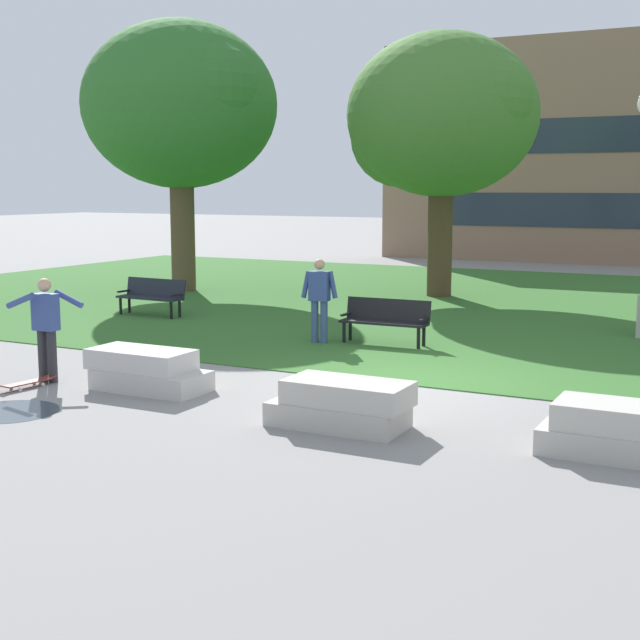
# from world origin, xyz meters

# --- Properties ---
(ground_plane) EXTENTS (140.00, 140.00, 0.00)m
(ground_plane) POSITION_xyz_m (0.00, 0.00, 0.00)
(ground_plane) COLOR gray
(grass_lawn) EXTENTS (40.00, 20.00, 0.02)m
(grass_lawn) POSITION_xyz_m (0.00, 10.00, 0.01)
(grass_lawn) COLOR #336628
(grass_lawn) RESTS_ON ground
(concrete_block_center) EXTENTS (1.92, 0.90, 0.64)m
(concrete_block_center) POSITION_xyz_m (-3.54, -2.15, 0.31)
(concrete_block_center) COLOR #BCB7B2
(concrete_block_center) RESTS_ON ground
(concrete_block_left) EXTENTS (1.88, 0.90, 0.64)m
(concrete_block_left) POSITION_xyz_m (0.16, -2.72, 0.31)
(concrete_block_left) COLOR #B2ADA3
(concrete_block_left) RESTS_ON ground
(concrete_block_right) EXTENTS (1.82, 0.90, 0.64)m
(concrete_block_right) POSITION_xyz_m (3.69, -2.38, 0.31)
(concrete_block_right) COLOR #B2ADA3
(concrete_block_right) RESTS_ON ground
(person_skateboarder) EXTENTS (1.07, 0.67, 1.71)m
(person_skateboarder) POSITION_xyz_m (-5.34, -2.44, 0.98)
(person_skateboarder) COLOR #28282D
(person_skateboarder) RESTS_ON ground
(skateboard) EXTENTS (0.33, 1.04, 0.14)m
(skateboard) POSITION_xyz_m (-5.32, -2.93, 0.09)
(skateboard) COLOR maroon
(skateboard) RESTS_ON ground
(puddle) EXTENTS (1.38, 1.38, 0.01)m
(puddle) POSITION_xyz_m (-4.41, -4.16, 0.00)
(puddle) COLOR #47515B
(puddle) RESTS_ON ground
(park_bench_near_left) EXTENTS (1.82, 0.59, 0.90)m
(park_bench_near_left) POSITION_xyz_m (-1.80, 3.31, 0.54)
(park_bench_near_left) COLOR black
(park_bench_near_left) RESTS_ON grass_lawn
(park_bench_near_right) EXTENTS (1.82, 0.60, 0.90)m
(park_bench_near_right) POSITION_xyz_m (-8.49, 4.34, 0.54)
(park_bench_near_right) COLOR #1E232D
(park_bench_near_right) RESTS_ON grass_lawn
(tree_far_left) EXTENTS (5.69, 5.42, 7.45)m
(tree_far_left) POSITION_xyz_m (-3.62, 11.35, 5.09)
(tree_far_left) COLOR #4C3823
(tree_far_left) RESTS_ON grass_lawn
(tree_far_right) EXTENTS (6.09, 5.80, 8.01)m
(tree_far_right) POSITION_xyz_m (-11.03, 9.07, 5.48)
(tree_far_right) COLOR brown
(tree_far_right) RESTS_ON grass_lawn
(person_bystander_near_lawn) EXTENTS (0.74, 0.30, 1.71)m
(person_bystander_near_lawn) POSITION_xyz_m (-3.04, 2.80, 0.98)
(person_bystander_near_lawn) COLOR #384C7A
(person_bystander_near_lawn) RESTS_ON grass_lawn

